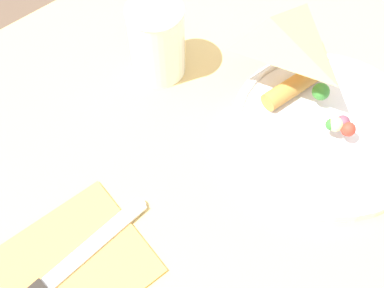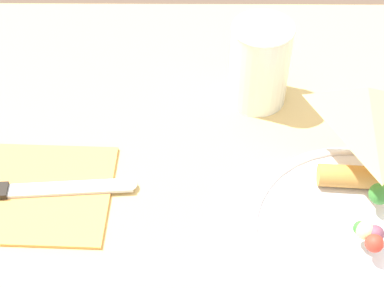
{
  "view_description": "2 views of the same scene",
  "coord_description": "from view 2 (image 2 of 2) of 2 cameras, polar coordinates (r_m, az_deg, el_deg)",
  "views": [
    {
      "loc": [
        -0.28,
        -0.16,
        1.23
      ],
      "look_at": [
        -0.09,
        0.07,
        0.75
      ],
      "focal_mm": 45.0,
      "sensor_mm": 36.0,
      "label": 1
    },
    {
      "loc": [
        -0.11,
        -0.35,
        1.22
      ],
      "look_at": [
        -0.11,
        0.05,
        0.8
      ],
      "focal_mm": 55.0,
      "sensor_mm": 36.0,
      "label": 2
    }
  ],
  "objects": [
    {
      "name": "milk_glass",
      "position": [
        0.71,
        6.55,
        7.46
      ],
      "size": [
        0.07,
        0.07,
        0.11
      ],
      "color": "white",
      "rests_on": "dining_table"
    },
    {
      "name": "napkin_folded",
      "position": [
        0.65,
        -15.12,
        -4.55
      ],
      "size": [
        0.17,
        0.14,
        0.0
      ],
      "rotation": [
        0.0,
        0.0,
        -0.03
      ],
      "color": "#E59E4C",
      "rests_on": "dining_table"
    },
    {
      "name": "butter_knife",
      "position": [
        0.65,
        -16.21,
        -4.32
      ],
      "size": [
        0.22,
        0.03,
        0.01
      ],
      "rotation": [
        0.0,
        0.0,
        0.07
      ],
      "color": "black",
      "rests_on": "napkin_folded"
    },
    {
      "name": "dining_table",
      "position": [
        0.7,
        9.67,
        -12.73
      ],
      "size": [
        1.21,
        0.81,
        0.73
      ],
      "color": "#DBB770",
      "rests_on": "ground_plane"
    },
    {
      "name": "plate_pizza",
      "position": [
        0.61,
        16.5,
        -8.46
      ],
      "size": [
        0.24,
        0.24,
        0.05
      ],
      "color": "white",
      "rests_on": "dining_table"
    }
  ]
}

